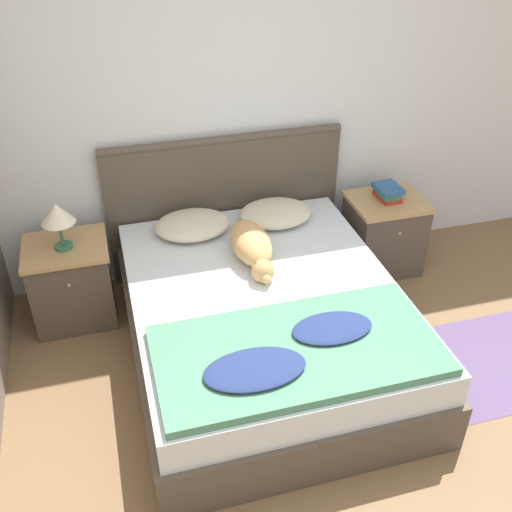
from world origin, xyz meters
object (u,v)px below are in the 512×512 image
at_px(nightstand_left, 72,282).
at_px(book_stack, 388,192).
at_px(bed, 265,323).
at_px(nightstand_right, 383,234).
at_px(pillow_right, 276,213).
at_px(pillow_left, 192,225).
at_px(dog, 252,246).
at_px(table_lamp, 57,215).

xyz_separation_m(nightstand_left, book_stack, (2.18, 0.02, 0.33)).
distance_m(bed, nightstand_right, 1.28).
xyz_separation_m(bed, pillow_right, (0.28, 0.72, 0.31)).
height_order(pillow_left, book_stack, book_stack).
height_order(pillow_left, dog, dog).
bearing_deg(book_stack, nightstand_right, -93.41).
relative_size(pillow_right, book_stack, 2.34).
distance_m(nightstand_left, dog, 1.20).
relative_size(dog, table_lamp, 2.19).
xyz_separation_m(nightstand_right, pillow_left, (-1.37, 0.04, 0.27)).
bearing_deg(nightstand_right, book_stack, 86.59).
height_order(book_stack, table_lamp, table_lamp).
bearing_deg(pillow_right, pillow_left, 180.00).
xyz_separation_m(pillow_right, book_stack, (0.81, -0.02, 0.05)).
xyz_separation_m(nightstand_right, table_lamp, (-2.18, -0.02, 0.51)).
height_order(bed, pillow_right, pillow_right).
distance_m(nightstand_right, pillow_left, 1.40).
relative_size(nightstand_right, book_stack, 2.66).
xyz_separation_m(pillow_right, table_lamp, (-1.37, -0.06, 0.23)).
height_order(nightstand_left, dog, dog).
distance_m(bed, pillow_right, 0.83).
bearing_deg(table_lamp, book_stack, 1.03).
xyz_separation_m(bed, nightstand_right, (1.09, 0.68, 0.04)).
distance_m(nightstand_left, pillow_left, 0.85).
height_order(bed, table_lamp, table_lamp).
distance_m(nightstand_left, book_stack, 2.21).
distance_m(nightstand_right, table_lamp, 2.24).
height_order(bed, dog, dog).
relative_size(dog, book_stack, 3.17).
height_order(nightstand_right, book_stack, book_stack).
relative_size(nightstand_right, pillow_left, 1.14).
distance_m(bed, book_stack, 1.35).
relative_size(bed, table_lamp, 6.37).
bearing_deg(table_lamp, nightstand_right, 0.50).
bearing_deg(pillow_left, book_stack, -0.78).
bearing_deg(dog, nightstand_left, 162.01).
xyz_separation_m(dog, table_lamp, (-1.10, 0.34, 0.20)).
relative_size(pillow_left, pillow_right, 1.00).
xyz_separation_m(nightstand_left, table_lamp, (0.00, -0.02, 0.51)).
bearing_deg(nightstand_left, nightstand_right, 0.00).
height_order(pillow_left, table_lamp, table_lamp).
relative_size(pillow_left, book_stack, 2.34).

